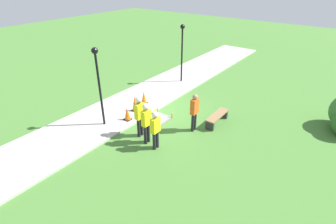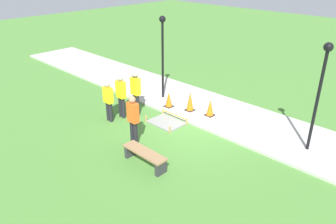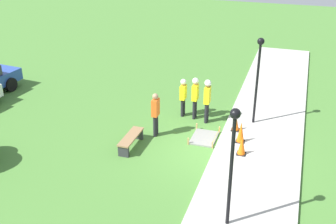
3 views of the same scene
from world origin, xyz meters
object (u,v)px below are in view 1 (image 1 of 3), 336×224
object	(u,v)px
bystander_in_orange_shirt	(194,110)
lamppost_far	(182,45)
worker_trainee	(146,120)
lamppost_near	(98,76)
park_bench	(217,117)
worker_assistant	(139,113)
traffic_cone_near_patch	(144,97)
worker_supervisor	(155,127)
traffic_cone_sidewalk_edge	(127,114)
traffic_cone_far_patch	(135,103)

from	to	relation	value
bystander_in_orange_shirt	lamppost_far	distance (m)	5.96
worker_trainee	lamppost_near	world-z (taller)	lamppost_near
park_bench	worker_assistant	bearing A→B (deg)	-36.75
bystander_in_orange_shirt	lamppost_near	distance (m)	4.40
traffic_cone_near_patch	worker_supervisor	bearing A→B (deg)	48.20
worker_trainee	traffic_cone_near_patch	bearing A→B (deg)	-136.67
traffic_cone_near_patch	lamppost_near	distance (m)	3.41
bystander_in_orange_shirt	lamppost_far	xyz separation A→B (m)	(-4.45, -3.70, 1.43)
park_bench	bystander_in_orange_shirt	bearing A→B (deg)	-25.78
traffic_cone_near_patch	lamppost_far	size ratio (longest dim) A/B	0.20
traffic_cone_near_patch	worker_trainee	xyz separation A→B (m)	(2.56, 2.42, 0.66)
traffic_cone_sidewalk_edge	worker_assistant	size ratio (longest dim) A/B	0.34
traffic_cone_far_patch	worker_supervisor	distance (m)	3.32
worker_supervisor	bystander_in_orange_shirt	world-z (taller)	bystander_in_orange_shirt
park_bench	worker_trainee	distance (m)	3.65
worker_supervisor	bystander_in_orange_shirt	size ratio (longest dim) A/B	0.94
traffic_cone_far_patch	traffic_cone_sidewalk_edge	bearing A→B (deg)	20.57
traffic_cone_sidewalk_edge	worker_assistant	distance (m)	1.61
traffic_cone_near_patch	traffic_cone_far_patch	bearing A→B (deg)	11.64
park_bench	lamppost_far	xyz separation A→B (m)	(-3.28, -4.27, 2.12)
traffic_cone_sidewalk_edge	lamppost_near	size ratio (longest dim) A/B	0.18
worker_trainee	lamppost_far	bearing A→B (deg)	-157.75
traffic_cone_near_patch	lamppost_near	world-z (taller)	lamppost_near
lamppost_far	traffic_cone_far_patch	bearing A→B (deg)	4.85
traffic_cone_sidewalk_edge	worker_supervisor	size ratio (longest dim) A/B	0.38
park_bench	lamppost_near	distance (m)	5.72
worker_assistant	park_bench	bearing A→B (deg)	143.25
lamppost_far	traffic_cone_near_patch	bearing A→B (deg)	3.26
park_bench	worker_trainee	xyz separation A→B (m)	(3.17, -1.63, 0.78)
worker_assistant	lamppost_far	distance (m)	6.69
traffic_cone_far_patch	lamppost_far	distance (m)	5.17
traffic_cone_sidewalk_edge	park_bench	world-z (taller)	traffic_cone_sidewalk_edge
traffic_cone_near_patch	bystander_in_orange_shirt	world-z (taller)	bystander_in_orange_shirt
traffic_cone_far_patch	lamppost_near	size ratio (longest dim) A/B	0.23
traffic_cone_far_patch	worker_assistant	world-z (taller)	worker_assistant
worker_assistant	bystander_in_orange_shirt	distance (m)	2.41
park_bench	worker_assistant	size ratio (longest dim) A/B	0.84
worker_trainee	traffic_cone_sidewalk_edge	bearing A→B (deg)	-112.19
traffic_cone_near_patch	bystander_in_orange_shirt	distance (m)	3.57
traffic_cone_far_patch	lamppost_far	bearing A→B (deg)	-175.15
traffic_cone_far_patch	lamppost_near	bearing A→B (deg)	-7.84
traffic_cone_near_patch	worker_supervisor	xyz separation A→B (m)	(2.65, 2.96, 0.55)
park_bench	worker_assistant	distance (m)	3.77
worker_assistant	worker_trainee	world-z (taller)	worker_assistant
worker_trainee	lamppost_far	world-z (taller)	lamppost_far
park_bench	lamppost_far	world-z (taller)	lamppost_far
traffic_cone_sidewalk_edge	lamppost_far	distance (m)	6.07
worker_trainee	lamppost_far	xyz separation A→B (m)	(-6.44, -2.64, 1.34)
traffic_cone_near_patch	park_bench	size ratio (longest dim) A/B	0.44
lamppost_far	lamppost_near	bearing A→B (deg)	1.32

